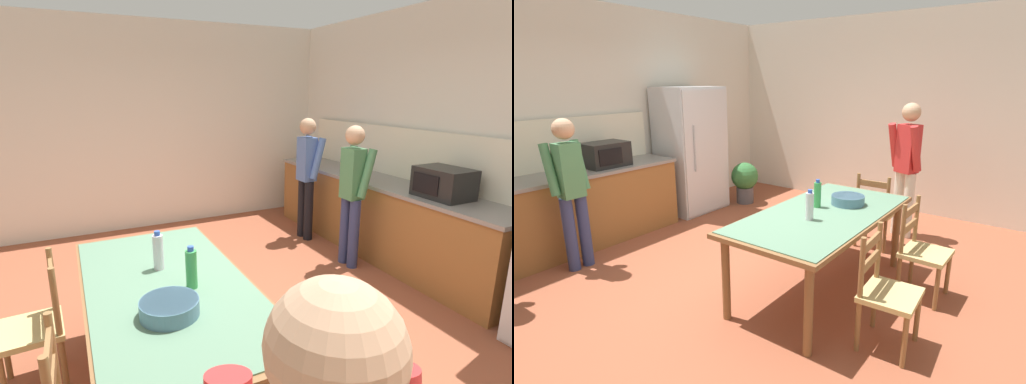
# 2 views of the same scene
# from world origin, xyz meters

# --- Properties ---
(ground_plane) EXTENTS (8.32, 8.32, 0.00)m
(ground_plane) POSITION_xyz_m (0.00, 0.00, 0.00)
(ground_plane) COLOR brown
(wall_back) EXTENTS (6.52, 0.12, 2.90)m
(wall_back) POSITION_xyz_m (0.00, 2.66, 1.45)
(wall_back) COLOR silver
(wall_back) RESTS_ON ground
(wall_left) EXTENTS (0.12, 5.20, 2.90)m
(wall_left) POSITION_xyz_m (-3.26, 0.00, 1.45)
(wall_left) COLOR silver
(wall_left) RESTS_ON ground
(kitchen_counter) EXTENTS (3.52, 0.66, 0.92)m
(kitchen_counter) POSITION_xyz_m (-1.02, 2.23, 0.46)
(kitchen_counter) COLOR brown
(kitchen_counter) RESTS_ON ground
(counter_splashback) EXTENTS (3.48, 0.03, 0.60)m
(counter_splashback) POSITION_xyz_m (-1.01, 2.54, 1.22)
(counter_splashback) COLOR #EFE8CB
(counter_splashback) RESTS_ON kitchen_counter
(microwave) EXTENTS (0.50, 0.39, 0.30)m
(microwave) POSITION_xyz_m (-0.10, 2.21, 1.07)
(microwave) COLOR black
(microwave) RESTS_ON kitchen_counter
(dining_table) EXTENTS (2.01, 1.00, 0.79)m
(dining_table) POSITION_xyz_m (0.28, -0.64, 0.71)
(dining_table) COLOR brown
(dining_table) RESTS_ON ground
(bottle_near_centre) EXTENTS (0.07, 0.07, 0.27)m
(bottle_near_centre) POSITION_xyz_m (0.03, -0.64, 0.91)
(bottle_near_centre) COLOR silver
(bottle_near_centre) RESTS_ON dining_table
(bottle_off_centre) EXTENTS (0.07, 0.07, 0.27)m
(bottle_off_centre) POSITION_xyz_m (0.38, -0.52, 0.91)
(bottle_off_centre) COLOR green
(bottle_off_centre) RESTS_ON dining_table
(serving_bowl) EXTENTS (0.32, 0.32, 0.09)m
(serving_bowl) POSITION_xyz_m (0.63, -0.72, 0.84)
(serving_bowl) COLOR slate
(serving_bowl) RESTS_ON dining_table
(chair_side_near_left) EXTENTS (0.44, 0.42, 0.91)m
(chair_side_near_left) POSITION_xyz_m (-0.17, -1.43, 0.44)
(chair_side_near_left) COLOR olive
(chair_side_near_left) RESTS_ON ground
(person_at_sink) EXTENTS (0.41, 0.28, 1.62)m
(person_at_sink) POSITION_xyz_m (-1.80, 1.71, 0.91)
(person_at_sink) COLOR black
(person_at_sink) RESTS_ON ground
(person_at_counter) EXTENTS (0.40, 0.28, 1.60)m
(person_at_counter) POSITION_xyz_m (-0.84, 1.69, 0.90)
(person_at_counter) COLOR navy
(person_at_counter) RESTS_ON ground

